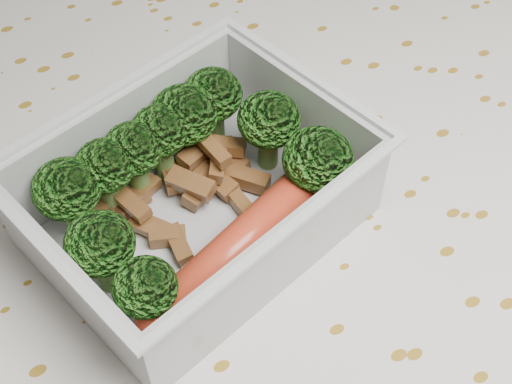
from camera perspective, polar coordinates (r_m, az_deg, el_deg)
dining_table at (r=0.52m, az=0.69°, el=-7.28°), size 1.40×0.90×0.75m
tablecloth at (r=0.48m, az=0.75°, el=-4.14°), size 1.46×0.96×0.19m
lunch_container at (r=0.42m, az=-4.77°, el=-0.86°), size 0.22×0.19×0.07m
broccoli_florets at (r=0.42m, az=-6.14°, el=2.51°), size 0.18×0.15×0.06m
meat_pile at (r=0.45m, az=-5.27°, el=0.72°), size 0.12×0.08×0.03m
sausage at (r=0.41m, az=-0.55°, el=-3.67°), size 0.16×0.07×0.03m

